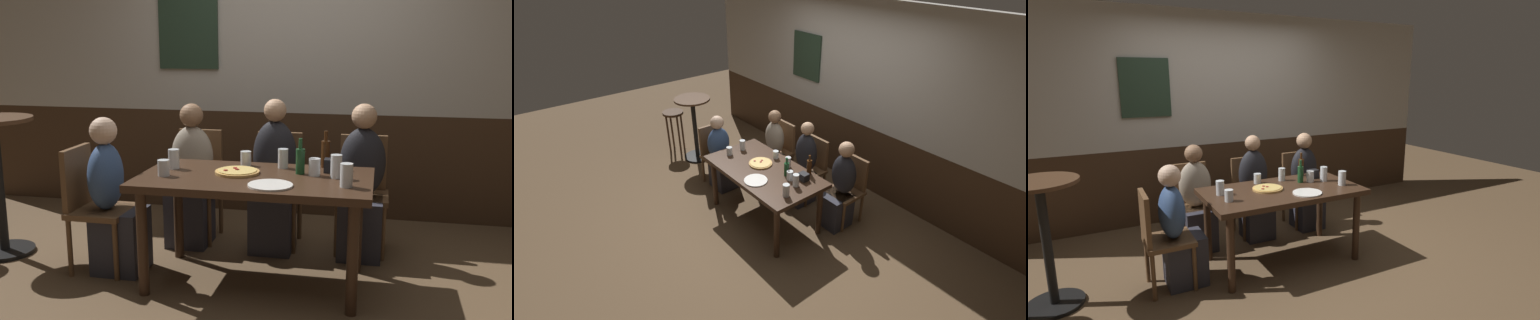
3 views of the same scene
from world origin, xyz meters
TOP-DOWN VIEW (x-y plane):
  - ground_plane at (0.00, 0.00)m, footprint 12.00×12.00m
  - wall_back at (-0.01, 1.65)m, footprint 6.40×0.13m
  - dining_table at (0.00, 0.00)m, footprint 1.52×0.83m
  - chair_head_west at (-1.17, 0.00)m, footprint 0.40×0.40m
  - chair_mid_far at (0.00, 0.83)m, footprint 0.40×0.40m
  - chair_left_far at (-0.67, 0.83)m, footprint 0.40×0.40m
  - chair_right_far at (0.67, 0.83)m, footprint 0.40×0.40m
  - person_head_west at (-1.01, 0.00)m, footprint 0.37×0.34m
  - person_mid_far at (-0.00, 0.67)m, footprint 0.34×0.37m
  - person_left_far at (-0.67, 0.67)m, footprint 0.34×0.37m
  - person_right_far at (0.67, 0.67)m, footprint 0.34×0.37m
  - pizza at (-0.13, 0.05)m, footprint 0.30×0.30m
  - beer_glass_tall at (0.38, 0.09)m, footprint 0.08×0.08m
  - beer_glass_half at (0.52, 0.06)m, footprint 0.07×0.07m
  - tumbler_short at (-0.13, 0.29)m, footprint 0.07×0.07m
  - pint_glass_pale at (-0.59, 0.10)m, footprint 0.08×0.08m
  - tumbler_water at (0.60, -0.16)m, footprint 0.08×0.08m
  - highball_clear at (0.14, 0.27)m, footprint 0.07×0.07m
  - pint_glass_stout at (-0.58, -0.12)m, footprint 0.08×0.08m
  - beer_bottle_green at (0.28, 0.12)m, footprint 0.06×0.06m
  - beer_bottle_brown at (0.42, 0.36)m, footprint 0.06×0.06m
  - plate_white_large at (0.15, -0.24)m, footprint 0.28×0.28m
  - condiment_caddy at (0.48, 0.22)m, footprint 0.11×0.09m

SIDE VIEW (x-z plane):
  - ground_plane at x=0.00m, z-range 0.00..0.00m
  - person_head_west at x=-1.01m, z-range -0.09..1.01m
  - person_left_far at x=-0.67m, z-range -0.09..1.03m
  - person_right_far at x=0.67m, z-range -0.09..1.06m
  - person_mid_far at x=0.00m, z-range -0.10..1.07m
  - chair_head_west at x=-1.17m, z-range 0.06..0.94m
  - chair_mid_far at x=0.00m, z-range 0.06..0.94m
  - chair_left_far at x=-0.67m, z-range 0.06..0.94m
  - chair_right_far at x=0.67m, z-range 0.06..0.94m
  - dining_table at x=0.00m, z-range 0.28..1.02m
  - plate_white_large at x=0.15m, z-range 0.74..0.75m
  - pizza at x=-0.13m, z-range 0.74..0.77m
  - tumbler_short at x=-0.13m, z-range 0.73..0.83m
  - condiment_caddy at x=0.48m, z-range 0.74..0.83m
  - pint_glass_stout at x=-0.58m, z-range 0.73..0.84m
  - beer_glass_tall at x=0.38m, z-range 0.73..0.85m
  - highball_clear at x=0.14m, z-range 0.73..0.86m
  - pint_glass_pale at x=-0.59m, z-range 0.73..0.87m
  - tumbler_water at x=0.60m, z-range 0.73..0.88m
  - beer_glass_half at x=0.52m, z-range 0.74..0.89m
  - beer_bottle_green at x=0.28m, z-range 0.71..0.95m
  - beer_bottle_brown at x=0.42m, z-range 0.71..0.97m
  - wall_back at x=-0.01m, z-range 0.00..2.60m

